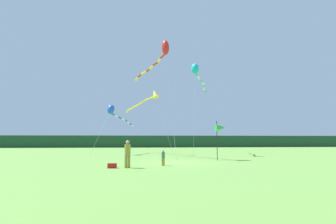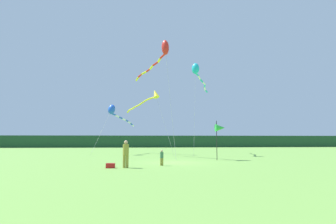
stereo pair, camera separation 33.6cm
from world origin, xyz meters
name	(u,v)px [view 2 (the right image)]	position (x,y,z in m)	size (l,w,h in m)	color
ground_plane	(175,163)	(0.00, 0.00, 0.00)	(120.00, 120.00, 0.00)	#6B9E42
distant_treeline	(153,141)	(0.00, 45.00, 1.41)	(108.00, 3.13, 2.82)	#1E4228
person_adult	(126,152)	(-3.75, -3.90, 1.02)	(0.40, 0.40, 1.82)	olive
person_child	(162,157)	(-1.25, -2.57, 0.63)	(0.25, 0.25, 1.13)	olive
cooler_box	(111,166)	(-4.74, -3.92, 0.16)	(0.59, 0.35, 0.31)	red
banner_flag_pole	(220,128)	(4.48, 2.26, 2.92)	(0.90, 0.70, 3.60)	black
kite_yellow	(150,97)	(-1.66, 13.56, 7.45)	(6.06, 8.66, 8.48)	#B2B2B2
kite_blue	(114,111)	(-6.31, 13.08, 5.46)	(4.62, 8.54, 6.46)	#B2B2B2
kite_red	(162,53)	(-0.73, 5.45, 10.96)	(4.04, 7.87, 12.14)	#B2B2B2
kite_cyan	(197,72)	(4.12, 10.77, 10.31)	(3.62, 7.82, 11.30)	#B2B2B2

